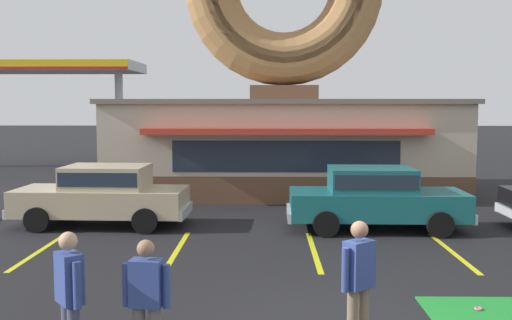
% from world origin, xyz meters
% --- Properties ---
extents(donut_shop_building, '(12.30, 6.75, 10.96)m').
position_xyz_m(donut_shop_building, '(-0.42, 13.94, 3.74)').
color(donut_shop_building, brown).
rests_on(donut_shop_building, ground).
extents(mini_donut_near_right, '(0.13, 0.13, 0.04)m').
position_xyz_m(mini_donut_near_right, '(2.26, 1.22, 0.05)').
color(mini_donut_near_right, '#D8667F').
rests_on(mini_donut_near_right, putting_mat).
extents(car_teal, '(4.58, 2.02, 1.60)m').
position_xyz_m(car_teal, '(1.73, 7.25, 0.87)').
color(car_teal, '#196066').
rests_on(car_teal, ground).
extents(car_champagne, '(4.62, 2.10, 1.60)m').
position_xyz_m(car_champagne, '(-5.31, 7.61, 0.87)').
color(car_champagne, '#BCAD89').
rests_on(car_champagne, ground).
extents(pedestrian_blue_sweater_man, '(0.59, 0.28, 1.60)m').
position_xyz_m(pedestrian_blue_sweater_man, '(-2.46, -0.87, 0.88)').
color(pedestrian_blue_sweater_man, slate).
rests_on(pedestrian_blue_sweater_man, ground).
extents(pedestrian_hooded_kid, '(0.48, 0.43, 1.72)m').
position_xyz_m(pedestrian_hooded_kid, '(0.17, -0.29, 0.96)').
color(pedestrian_hooded_kid, '#7F7056').
rests_on(pedestrian_hooded_kid, ground).
extents(pedestrian_leather_jacket_man, '(0.42, 0.49, 1.70)m').
position_xyz_m(pedestrian_leather_jacket_man, '(-3.38, -0.91, 0.94)').
color(pedestrian_leather_jacket_man, '#474C66').
rests_on(pedestrian_leather_jacket_man, ground).
extents(trash_bin, '(0.57, 0.57, 0.97)m').
position_xyz_m(trash_bin, '(-5.70, 10.81, 0.50)').
color(trash_bin, '#232833').
rests_on(trash_bin, ground).
extents(gas_station_canopy, '(9.00, 4.46, 5.30)m').
position_xyz_m(gas_station_canopy, '(-12.00, 22.39, 4.86)').
color(gas_station_canopy, silver).
rests_on(gas_station_canopy, ground).
extents(parking_stripe_far_left, '(0.12, 3.60, 0.01)m').
position_xyz_m(parking_stripe_far_left, '(-5.99, 5.00, 0.00)').
color(parking_stripe_far_left, yellow).
rests_on(parking_stripe_far_left, ground).
extents(parking_stripe_left, '(0.12, 3.60, 0.01)m').
position_xyz_m(parking_stripe_left, '(-2.99, 5.00, 0.00)').
color(parking_stripe_left, yellow).
rests_on(parking_stripe_left, ground).
extents(parking_stripe_mid_left, '(0.12, 3.60, 0.01)m').
position_xyz_m(parking_stripe_mid_left, '(0.01, 5.00, 0.00)').
color(parking_stripe_mid_left, yellow).
rests_on(parking_stripe_mid_left, ground).
extents(parking_stripe_centre, '(0.12, 3.60, 0.01)m').
position_xyz_m(parking_stripe_centre, '(3.01, 5.00, 0.00)').
color(parking_stripe_centre, yellow).
rests_on(parking_stripe_centre, ground).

